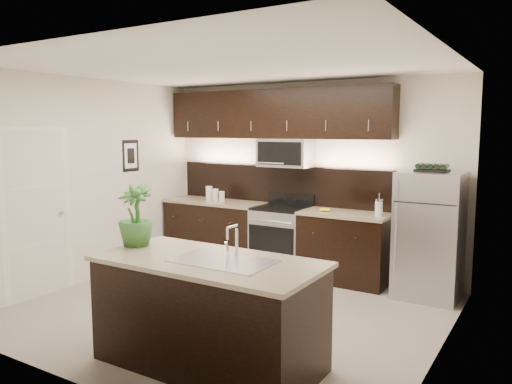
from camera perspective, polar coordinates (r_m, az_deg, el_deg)
ground at (r=5.80m, az=-3.06°, el=-13.31°), size 4.50×4.50×0.00m
room_walls at (r=5.48m, az=-4.36°, el=3.66°), size 4.52×4.02×2.71m
counter_run at (r=7.28m, az=1.52°, el=-5.21°), size 3.51×0.65×0.94m
upper_fixtures at (r=7.23m, az=2.33°, el=8.03°), size 3.49×0.40×1.66m
island at (r=4.41m, az=-5.40°, el=-13.51°), size 1.96×0.96×0.94m
sink_faucet at (r=4.19m, az=-3.74°, el=-7.68°), size 0.84×0.50×0.28m
refrigerator at (r=6.37m, az=19.18°, el=-4.69°), size 0.74×0.67×1.53m
wine_rack at (r=6.26m, az=19.48°, el=2.58°), size 0.38×0.23×0.09m
plant at (r=4.80m, az=-13.57°, el=-2.58°), size 0.39×0.39×0.58m
canisters at (r=7.65m, az=-4.84°, el=-0.30°), size 0.34×0.10×0.23m
french_press at (r=6.48m, az=13.86°, el=-1.76°), size 0.10×0.10×0.29m
bananas at (r=6.74m, az=7.55°, el=-2.00°), size 0.18×0.15×0.05m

